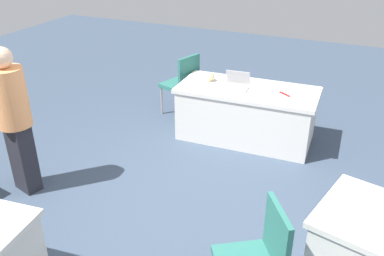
{
  "coord_description": "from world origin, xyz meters",
  "views": [
    {
      "loc": [
        -1.48,
        3.13,
        2.7
      ],
      "look_at": [
        -0.04,
        -0.09,
        0.9
      ],
      "focal_mm": 38.86,
      "sensor_mm": 36.0,
      "label": 1
    }
  ],
  "objects_px": {
    "chair_near_front": "(183,81)",
    "scissors_red": "(285,94)",
    "person_attendee_browsing": "(14,115)",
    "yarn_ball": "(210,77)",
    "laptop_silver": "(236,85)",
    "table_foreground": "(246,114)"
  },
  "relations": [
    {
      "from": "yarn_ball",
      "to": "scissors_red",
      "type": "xyz_separation_m",
      "value": [
        -1.03,
        0.06,
        -0.06
      ]
    },
    {
      "from": "scissors_red",
      "to": "person_attendee_browsing",
      "type": "bearing_deg",
      "value": -103.11
    },
    {
      "from": "person_attendee_browsing",
      "to": "yarn_ball",
      "type": "bearing_deg",
      "value": 74.54
    },
    {
      "from": "chair_near_front",
      "to": "scissors_red",
      "type": "relative_size",
      "value": 5.24
    },
    {
      "from": "yarn_ball",
      "to": "person_attendee_browsing",
      "type": "bearing_deg",
      "value": 59.21
    },
    {
      "from": "laptop_silver",
      "to": "yarn_ball",
      "type": "xyz_separation_m",
      "value": [
        0.4,
        -0.1,
        0.02
      ]
    },
    {
      "from": "laptop_silver",
      "to": "yarn_ball",
      "type": "height_order",
      "value": "laptop_silver"
    },
    {
      "from": "person_attendee_browsing",
      "to": "yarn_ball",
      "type": "relative_size",
      "value": 13.07
    },
    {
      "from": "yarn_ball",
      "to": "scissors_red",
      "type": "bearing_deg",
      "value": 176.61
    },
    {
      "from": "table_foreground",
      "to": "scissors_red",
      "type": "xyz_separation_m",
      "value": [
        -0.48,
        0.01,
        0.36
      ]
    },
    {
      "from": "laptop_silver",
      "to": "person_attendee_browsing",
      "type": "bearing_deg",
      "value": 45.61
    },
    {
      "from": "table_foreground",
      "to": "laptop_silver",
      "type": "height_order",
      "value": "laptop_silver"
    },
    {
      "from": "chair_near_front",
      "to": "yarn_ball",
      "type": "distance_m",
      "value": 0.65
    },
    {
      "from": "table_foreground",
      "to": "yarn_ball",
      "type": "bearing_deg",
      "value": -5.41
    },
    {
      "from": "laptop_silver",
      "to": "scissors_red",
      "type": "relative_size",
      "value": 1.9
    },
    {
      "from": "person_attendee_browsing",
      "to": "laptop_silver",
      "type": "height_order",
      "value": "person_attendee_browsing"
    },
    {
      "from": "person_attendee_browsing",
      "to": "scissors_red",
      "type": "xyz_separation_m",
      "value": [
        -2.32,
        -2.1,
        -0.17
      ]
    },
    {
      "from": "person_attendee_browsing",
      "to": "scissors_red",
      "type": "distance_m",
      "value": 3.13
    },
    {
      "from": "person_attendee_browsing",
      "to": "yarn_ball",
      "type": "distance_m",
      "value": 2.52
    },
    {
      "from": "chair_near_front",
      "to": "scissors_red",
      "type": "bearing_deg",
      "value": -83.95
    },
    {
      "from": "chair_near_front",
      "to": "scissors_red",
      "type": "height_order",
      "value": "chair_near_front"
    },
    {
      "from": "table_foreground",
      "to": "chair_near_front",
      "type": "xyz_separation_m",
      "value": [
        1.08,
        -0.32,
        0.17
      ]
    }
  ]
}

